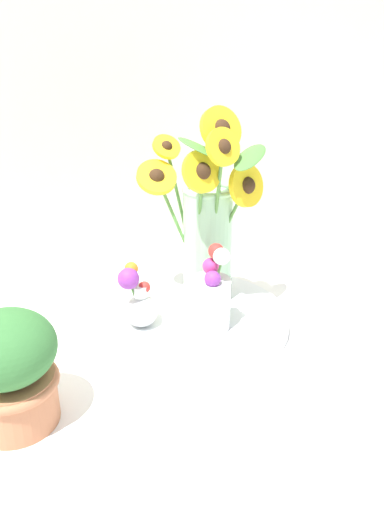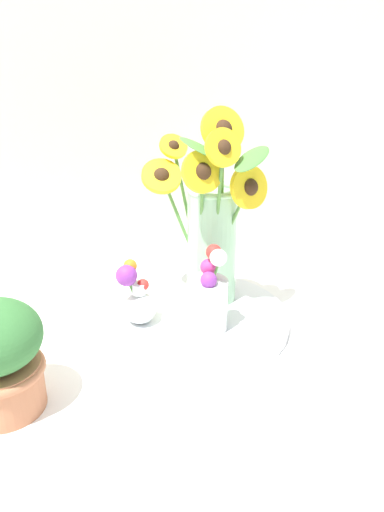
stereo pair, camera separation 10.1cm
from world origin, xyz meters
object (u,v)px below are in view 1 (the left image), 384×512
Objects in this scene: mason_jar_sunflowers at (208,229)px; vase_small_center at (211,297)px; vase_bulb_right at (139,301)px; potted_plant at (10,369)px; serving_tray at (192,319)px.

vase_small_center is (-0.07, -0.10, -0.10)m from mason_jar_sunflowers.
potted_plant is (-0.29, -0.10, 0.02)m from vase_bulb_right.
serving_tray is 0.13m from vase_bulb_right.
vase_bulb_right is (-0.11, 0.09, -0.01)m from vase_small_center.
vase_bulb_right reaches higher than serving_tray.
vase_small_center is (0.00, -0.06, 0.08)m from serving_tray.
serving_tray is 0.96× the size of mason_jar_sunflowers.
vase_small_center is at bearing -39.04° from vase_bulb_right.
mason_jar_sunflowers reaches higher than potted_plant.
vase_small_center is at bearing -125.29° from mason_jar_sunflowers.
serving_tray is 2.94× the size of vase_bulb_right.
serving_tray is 0.42m from potted_plant.
vase_bulb_right is at bearing -176.88° from mason_jar_sunflowers.
mason_jar_sunflowers is 0.22m from vase_bulb_right.
potted_plant reaches higher than vase_bulb_right.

